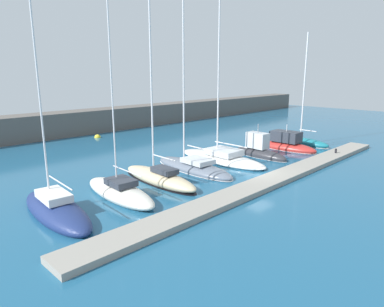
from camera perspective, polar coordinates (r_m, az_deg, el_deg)
The scene contains 13 objects.
ground_plane at distance 29.22m, azimuth 10.61°, elevation -3.65°, with size 120.00×120.00×0.00m, color #1E567A.
dock_pier at distance 28.24m, azimuth 13.73°, elevation -4.02°, with size 36.29×2.07×0.37m, color gray.
breakwater_seawall at distance 50.99m, azimuth -17.83°, elevation 4.97°, with size 108.00×3.87×3.20m, color #5B5651.
sailboat_navy_nearest at distance 22.56m, azimuth -21.46°, elevation -8.62°, with size 3.07×8.49×13.43m.
sailboat_ivory_second at distance 24.35m, azimuth -11.87°, elevation -6.11°, with size 2.76×7.84×13.56m.
sailboat_sand_third at distance 27.08m, azimuth -5.44°, elevation -3.89°, with size 2.41×8.44×13.80m.
sailboat_slate_fourth at distance 30.36m, azimuth 0.23°, elevation -2.15°, with size 3.22×9.30×17.82m.
sailboat_white_fifth at distance 33.67m, azimuth 4.89°, elevation -0.62°, with size 3.86×10.38×15.98m.
motorboat_charcoal_sixth at distance 35.86m, azimuth 11.00°, elevation 0.37°, with size 2.14×6.53×3.75m.
motorboat_red_seventh at distance 40.10m, azimuth 14.94°, elevation 1.45°, with size 2.53×7.73×3.16m.
sailboat_teal_eighth at distance 43.01m, azimuth 17.81°, elevation 1.97°, with size 2.34×6.64×12.94m.
mooring_buoy_yellow at distance 47.30m, azimuth -15.31°, elevation 2.57°, with size 0.81×0.81×0.81m, color yellow.
dock_bollard at distance 38.06m, azimuth 22.62°, elevation 0.40°, with size 0.20×0.20×0.44m, color black.
Camera 1 is at (-23.34, -15.46, 8.38)m, focal length 32.35 mm.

